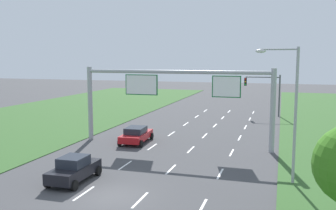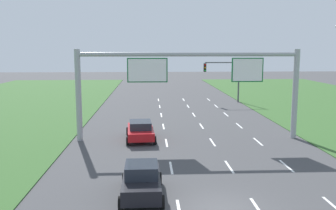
{
  "view_description": "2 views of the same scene",
  "coord_description": "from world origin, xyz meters",
  "views": [
    {
      "loc": [
        9.05,
        -18.59,
        7.84
      ],
      "look_at": [
        -0.14,
        11.5,
        3.86
      ],
      "focal_mm": 40.0,
      "sensor_mm": 36.0,
      "label": 1
    },
    {
      "loc": [
        -3.02,
        -15.43,
        7.01
      ],
      "look_at": [
        -1.49,
        14.77,
        2.47
      ],
      "focal_mm": 40.0,
      "sensor_mm": 36.0,
      "label": 2
    }
  ],
  "objects": [
    {
      "name": "car_near_red",
      "position": [
        -3.73,
        13.11,
        0.76
      ],
      "size": [
        2.42,
        4.59,
        1.48
      ],
      "rotation": [
        0.0,
        0.0,
        0.05
      ],
      "color": "red",
      "rests_on": "ground_plane"
    },
    {
      "name": "lane_dashes_inner_left",
      "position": [
        -1.75,
        9.0,
        0.0
      ],
      "size": [
        0.14,
        56.4,
        0.01
      ],
      "color": "white",
      "rests_on": "ground_plane"
    },
    {
      "name": "ground_plane",
      "position": [
        0.0,
        0.0,
        0.0
      ],
      "size": [
        200.0,
        200.0,
        0.0
      ],
      "primitive_type": "plane",
      "color": "#424244"
    },
    {
      "name": "sign_gantry",
      "position": [
        0.06,
        13.09,
        4.87
      ],
      "size": [
        17.24,
        0.44,
        7.0
      ],
      "color": "#9EA0A5",
      "rests_on": "ground_plane"
    },
    {
      "name": "lane_dashes_inner_right",
      "position": [
        1.75,
        9.0,
        0.0
      ],
      "size": [
        0.14,
        56.4,
        0.01
      ],
      "color": "white",
      "rests_on": "ground_plane"
    },
    {
      "name": "street_lamp",
      "position": [
        9.53,
        5.37,
        5.08
      ],
      "size": [
        2.61,
        0.32,
        8.5
      ],
      "color": "#9EA0A5",
      "rests_on": "ground_plane"
    },
    {
      "name": "lane_dashes_slip",
      "position": [
        5.25,
        9.0,
        0.0
      ],
      "size": [
        0.14,
        56.4,
        0.01
      ],
      "color": "white",
      "rests_on": "ground_plane"
    },
    {
      "name": "car_lead_silver",
      "position": [
        -3.42,
        1.73,
        0.81
      ],
      "size": [
        2.06,
        4.19,
        1.64
      ],
      "rotation": [
        0.0,
        0.0,
        0.01
      ],
      "color": "black",
      "rests_on": "ground_plane"
    },
    {
      "name": "traffic_light_mast",
      "position": [
        6.84,
        33.23,
        3.87
      ],
      "size": [
        4.76,
        0.49,
        5.6
      ],
      "color": "#47494F",
      "rests_on": "ground_plane"
    }
  ]
}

